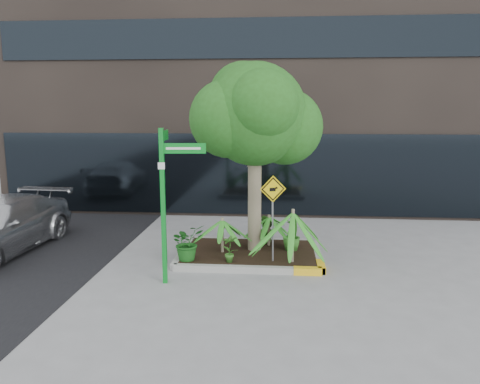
{
  "coord_description": "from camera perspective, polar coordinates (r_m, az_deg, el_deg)",
  "views": [
    {
      "loc": [
        0.83,
        -10.37,
        3.49
      ],
      "look_at": [
        -0.03,
        0.2,
        1.59
      ],
      "focal_mm": 35.0,
      "sensor_mm": 36.0,
      "label": 1
    }
  ],
  "objects": [
    {
      "name": "planter",
      "position": [
        11.18,
        1.37,
        -7.47
      ],
      "size": [
        3.35,
        2.36,
        0.15
      ],
      "color": "#9E9E99",
      "rests_on": "ground"
    },
    {
      "name": "street_sign_post",
      "position": [
        9.33,
        -8.98,
        0.4
      ],
      "size": [
        0.95,
        0.91,
        3.12
      ],
      "rotation": [
        0.0,
        0.0,
        0.09
      ],
      "color": "#0C8523",
      "rests_on": "ground"
    },
    {
      "name": "palm_front",
      "position": [
        10.21,
        6.48,
        -2.5
      ],
      "size": [
        1.34,
        1.34,
        1.49
      ],
      "color": "gray",
      "rests_on": "ground"
    },
    {
      "name": "shrub_b",
      "position": [
        11.23,
        6.3,
        -5.15
      ],
      "size": [
        0.58,
        0.58,
        0.76
      ],
      "primitive_type": "imported",
      "rotation": [
        0.0,
        0.0,
        2.04
      ],
      "color": "#2E7122",
      "rests_on": "planter"
    },
    {
      "name": "cattle_sign",
      "position": [
        10.21,
        4.03,
        -1.43
      ],
      "size": [
        0.57,
        0.19,
        1.91
      ],
      "rotation": [
        0.0,
        0.0,
        0.28
      ],
      "color": "slate",
      "rests_on": "ground"
    },
    {
      "name": "shrub_d",
      "position": [
        11.75,
        3.35,
        -4.49
      ],
      "size": [
        0.57,
        0.57,
        0.74
      ],
      "primitive_type": "imported",
      "rotation": [
        0.0,
        0.0,
        5.36
      ],
      "color": "#285A1A",
      "rests_on": "planter"
    },
    {
      "name": "shrub_a",
      "position": [
        10.51,
        -6.44,
        -6.11
      ],
      "size": [
        1.03,
        1.03,
        0.81
      ],
      "primitive_type": "imported",
      "rotation": [
        0.0,
        0.0,
        0.74
      ],
      "color": "#185518",
      "rests_on": "planter"
    },
    {
      "name": "palm_left",
      "position": [
        10.92,
        -2.18,
        -3.43
      ],
      "size": [
        0.93,
        0.93,
        1.04
      ],
      "color": "gray",
      "rests_on": "ground"
    },
    {
      "name": "shrub_c",
      "position": [
        10.32,
        -1.25,
        -6.85
      ],
      "size": [
        0.45,
        0.45,
        0.64
      ],
      "primitive_type": "imported",
      "rotation": [
        0.0,
        0.0,
        3.62
      ],
      "color": "#347223",
      "rests_on": "planter"
    },
    {
      "name": "tree",
      "position": [
        10.85,
        1.84,
        9.44
      ],
      "size": [
        3.06,
        2.71,
        4.59
      ],
      "color": "gray",
      "rests_on": "ground"
    },
    {
      "name": "palm_back",
      "position": [
        11.47,
        3.56,
        -3.05
      ],
      "size": [
        0.87,
        0.87,
        0.97
      ],
      "color": "gray",
      "rests_on": "ground"
    },
    {
      "name": "ground",
      "position": [
        10.97,
        0.06,
        -8.38
      ],
      "size": [
        80.0,
        80.0,
        0.0
      ],
      "primitive_type": "plane",
      "color": "gray",
      "rests_on": "ground"
    },
    {
      "name": "building",
      "position": [
        19.29,
        3.85,
        22.15
      ],
      "size": [
        18.0,
        8.0,
        15.0
      ],
      "primitive_type": "cube",
      "color": "#2D2621",
      "rests_on": "ground"
    }
  ]
}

